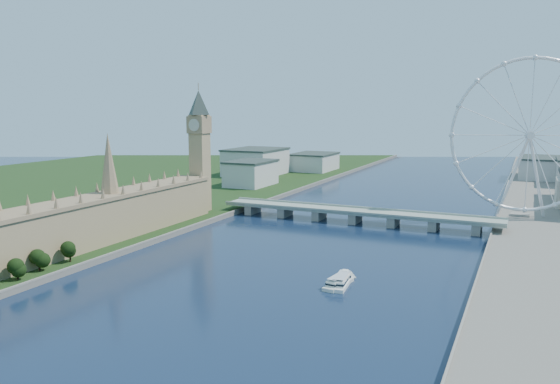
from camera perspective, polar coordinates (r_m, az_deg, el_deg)
The scene contains 7 objects.
parliament_range at distance 376.94m, azimuth -17.22°, elevation -2.35°, with size 24.00×200.00×70.00m.
big_ben at distance 456.78m, azimuth -8.42°, elevation 5.91°, with size 20.02×20.02×110.00m.
westminster_bridge at distance 430.11m, azimuth 7.89°, elevation -2.30°, with size 220.00×22.00×9.50m.
london_eye at distance 460.25m, azimuth 24.63°, elevation 5.35°, with size 113.60×39.12×124.30m.
city_skyline at distance 673.54m, azimuth 17.55°, elevation 2.26°, with size 505.00×280.00×32.00m.
tour_boat_near at distance 279.90m, azimuth 6.13°, elevation -9.74°, with size 6.75×26.57×5.84m, color silver, non-canonical shape.
tour_boat_far at distance 280.56m, azimuth 6.46°, elevation -9.70°, with size 7.10×27.90×6.15m, color white, non-canonical shape.
Camera 1 is at (120.41, -104.70, 88.60)m, focal length 35.00 mm.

